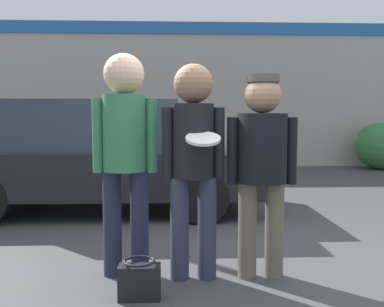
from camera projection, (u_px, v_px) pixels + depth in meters
The scene contains 8 objects.
ground_plane at pixel (225, 273), 3.57m from camera, with size 56.00×56.00×0.00m, color #3F3F42.
storefront_building at pixel (190, 94), 11.01m from camera, with size 24.00×0.22×3.68m.
person_left at pixel (125, 143), 3.44m from camera, with size 0.52×0.35×1.80m.
person_middle_with_frisbee at pixel (193, 153), 3.36m from camera, with size 0.49×0.53×1.71m.
person_right at pixel (262, 157), 3.40m from camera, with size 0.56×0.39×1.63m.
parked_car_near at pixel (103, 156), 5.95m from camera, with size 4.24×1.89×1.51m.
shrub at pixel (380, 146), 10.56m from camera, with size 1.16×1.16×1.16m.
handbag at pixel (139, 280), 3.05m from camera, with size 0.30×0.23×0.29m.
Camera 1 is at (-0.42, -3.45, 1.30)m, focal length 40.00 mm.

